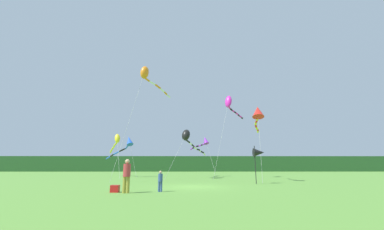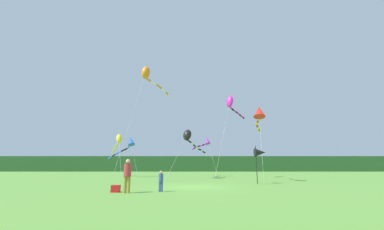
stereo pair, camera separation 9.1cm
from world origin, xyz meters
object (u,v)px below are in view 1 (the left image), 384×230
object	(u,v)px
person_adult	(127,174)
cooler_box	(115,189)
kite_yellow	(116,141)
kite_magenta	(230,104)
kite_blue	(126,143)
kite_red	(258,113)
person_child	(160,180)
kite_purple	(204,141)
kite_orange	(147,75)
kite_black	(188,137)
banner_flag_pole	(259,153)

from	to	relation	value
person_adult	cooler_box	bearing A→B (deg)	150.55
kite_yellow	kite_magenta	xyz separation A→B (m)	(14.45, -2.21, 4.48)
person_adult	kite_yellow	world-z (taller)	kite_yellow
kite_blue	kite_red	world-z (taller)	kite_red
person_child	cooler_box	size ratio (longest dim) A/B	2.58
kite_blue	cooler_box	bearing A→B (deg)	-76.35
cooler_box	kite_yellow	size ratio (longest dim) A/B	0.06
person_child	kite_purple	size ratio (longest dim) A/B	0.21
kite_orange	kite_black	size ratio (longest dim) A/B	1.19
kite_orange	kite_yellow	bearing A→B (deg)	127.75
person_child	kite_magenta	world-z (taller)	kite_magenta
person_child	banner_flag_pole	bearing A→B (deg)	38.46
kite_orange	kite_magenta	bearing A→B (deg)	22.37
person_adult	kite_yellow	distance (m)	18.92
kite_orange	kite_blue	bearing A→B (deg)	116.67
kite_orange	kite_purple	distance (m)	12.45
person_adult	banner_flag_pole	bearing A→B (deg)	35.59
cooler_box	kite_purple	size ratio (longest dim) A/B	0.08
kite_magenta	kite_purple	distance (m)	6.79
person_child	cooler_box	distance (m)	2.47
cooler_box	kite_orange	bearing A→B (deg)	93.49
person_adult	kite_orange	world-z (taller)	kite_orange
cooler_box	person_adult	bearing A→B (deg)	-29.45
person_adult	kite_orange	xyz separation A→B (m)	(-1.36, 11.35, 10.13)
person_child	kite_magenta	bearing A→B (deg)	65.86
cooler_box	kite_black	bearing A→B (deg)	76.45
kite_orange	person_child	bearing A→B (deg)	-73.92
kite_magenta	person_child	bearing A→B (deg)	-114.14
person_child	kite_yellow	distance (m)	19.03
kite_black	kite_blue	bearing A→B (deg)	160.80
kite_magenta	kite_black	bearing A→B (deg)	171.19
kite_yellow	kite_black	world-z (taller)	kite_black
kite_red	kite_magenta	bearing A→B (deg)	103.09
kite_yellow	kite_red	xyz separation A→B (m)	(15.96, -8.73, 1.77)
banner_flag_pole	kite_black	distance (m)	11.60
person_adult	cooler_box	xyz separation A→B (m)	(-0.69, 0.39, -0.79)
person_adult	cooler_box	size ratio (longest dim) A/B	4.01
person_child	kite_black	distance (m)	16.10
kite_black	person_adult	bearing A→B (deg)	-100.87
person_adult	kite_red	bearing A→B (deg)	41.94
kite_orange	kite_purple	xyz separation A→B (m)	(6.68, 8.33, -6.41)
kite_magenta	person_adult	bearing A→B (deg)	-118.42
banner_flag_pole	kite_red	size ratio (longest dim) A/B	0.43
kite_purple	cooler_box	bearing A→B (deg)	-107.32
person_child	kite_red	size ratio (longest dim) A/B	0.16
kite_purple	person_adult	bearing A→B (deg)	-105.12
kite_yellow	kite_orange	world-z (taller)	kite_orange
kite_orange	kite_red	size ratio (longest dim) A/B	1.72
person_adult	kite_black	distance (m)	16.88
kite_red	kite_blue	bearing A→B (deg)	145.79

